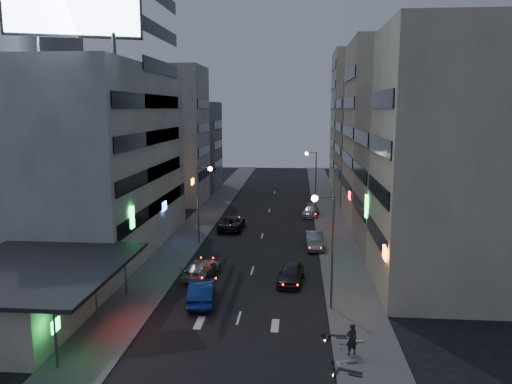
# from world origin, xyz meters

# --- Properties ---
(ground) EXTENTS (180.00, 180.00, 0.00)m
(ground) POSITION_xyz_m (0.00, 0.00, 0.00)
(ground) COLOR black
(ground) RESTS_ON ground
(sidewalk_left) EXTENTS (4.00, 120.00, 0.12)m
(sidewalk_left) POSITION_xyz_m (-8.00, 30.00, 0.06)
(sidewalk_left) COLOR #4C4C4F
(sidewalk_left) RESTS_ON ground
(sidewalk_right) EXTENTS (4.00, 120.00, 0.12)m
(sidewalk_right) POSITION_xyz_m (8.00, 30.00, 0.06)
(sidewalk_right) COLOR #4C4C4F
(sidewalk_right) RESTS_ON ground
(food_court) EXTENTS (11.00, 13.00, 3.88)m
(food_court) POSITION_xyz_m (-13.90, 2.00, 1.98)
(food_court) COLOR beige
(food_court) RESTS_ON ground
(white_building) EXTENTS (14.00, 24.00, 18.00)m
(white_building) POSITION_xyz_m (-17.00, 20.00, 9.00)
(white_building) COLOR silver
(white_building) RESTS_ON ground
(grey_tower) EXTENTS (10.00, 14.00, 34.00)m
(grey_tower) POSITION_xyz_m (-26.00, 23.00, 17.00)
(grey_tower) COLOR gray
(grey_tower) RESTS_ON ground
(shophouse_near) EXTENTS (10.00, 11.00, 20.00)m
(shophouse_near) POSITION_xyz_m (15.00, 10.50, 10.00)
(shophouse_near) COLOR beige
(shophouse_near) RESTS_ON ground
(shophouse_mid) EXTENTS (11.00, 12.00, 16.00)m
(shophouse_mid) POSITION_xyz_m (15.50, 22.00, 8.00)
(shophouse_mid) COLOR tan
(shophouse_mid) RESTS_ON ground
(shophouse_far) EXTENTS (10.00, 14.00, 22.00)m
(shophouse_far) POSITION_xyz_m (15.00, 35.00, 11.00)
(shophouse_far) COLOR beige
(shophouse_far) RESTS_ON ground
(far_left_a) EXTENTS (11.00, 10.00, 20.00)m
(far_left_a) POSITION_xyz_m (-15.50, 45.00, 10.00)
(far_left_a) COLOR silver
(far_left_a) RESTS_ON ground
(far_left_b) EXTENTS (12.00, 10.00, 15.00)m
(far_left_b) POSITION_xyz_m (-16.00, 58.00, 7.50)
(far_left_b) COLOR gray
(far_left_b) RESTS_ON ground
(far_right_a) EXTENTS (11.00, 12.00, 18.00)m
(far_right_a) POSITION_xyz_m (15.50, 50.00, 9.00)
(far_right_a) COLOR tan
(far_right_a) RESTS_ON ground
(far_right_b) EXTENTS (12.00, 12.00, 24.00)m
(far_right_b) POSITION_xyz_m (16.00, 64.00, 12.00)
(far_right_b) COLOR beige
(far_right_b) RESTS_ON ground
(billboard) EXTENTS (9.52, 3.75, 6.20)m
(billboard) POSITION_xyz_m (-12.99, 9.97, 21.66)
(billboard) COLOR #595B60
(billboard) RESTS_ON white_building
(street_lamp_right_near) EXTENTS (1.60, 0.44, 8.02)m
(street_lamp_right_near) POSITION_xyz_m (5.90, 6.00, 5.36)
(street_lamp_right_near) COLOR #595B60
(street_lamp_right_near) RESTS_ON sidewalk_right
(street_lamp_left) EXTENTS (1.60, 0.44, 8.02)m
(street_lamp_left) POSITION_xyz_m (-5.90, 22.00, 5.36)
(street_lamp_left) COLOR #595B60
(street_lamp_left) RESTS_ON sidewalk_left
(street_lamp_right_far) EXTENTS (1.60, 0.44, 8.02)m
(street_lamp_right_far) POSITION_xyz_m (5.90, 40.00, 5.36)
(street_lamp_right_far) COLOR #595B60
(street_lamp_right_far) RESTS_ON sidewalk_right
(parked_car_right_near) EXTENTS (2.41, 4.79, 1.56)m
(parked_car_right_near) POSITION_xyz_m (3.39, 11.14, 0.78)
(parked_car_right_near) COLOR #29282D
(parked_car_right_near) RESTS_ON ground
(parked_car_right_mid) EXTENTS (1.95, 4.94, 1.60)m
(parked_car_right_mid) POSITION_xyz_m (5.60, 21.51, 0.80)
(parked_car_right_mid) COLOR gray
(parked_car_right_mid) RESTS_ON ground
(parked_car_left) EXTENTS (2.80, 5.79, 1.59)m
(parked_car_left) POSITION_xyz_m (-3.77, 28.70, 0.79)
(parked_car_left) COLOR #242529
(parked_car_left) RESTS_ON ground
(parked_car_right_far) EXTENTS (2.54, 4.94, 1.37)m
(parked_car_right_far) POSITION_xyz_m (5.60, 36.59, 0.68)
(parked_car_right_far) COLOR #ADAEB5
(parked_car_right_far) RESTS_ON ground
(road_car_blue) EXTENTS (2.34, 5.20, 1.66)m
(road_car_blue) POSITION_xyz_m (-2.99, 6.49, 0.83)
(road_car_blue) COLOR navy
(road_car_blue) RESTS_ON ground
(road_car_silver) EXTENTS (2.94, 5.32, 1.46)m
(road_car_silver) POSITION_xyz_m (-4.10, 12.11, 0.73)
(road_car_silver) COLOR #ADB0B5
(road_car_silver) RESTS_ON ground
(person) EXTENTS (0.80, 0.67, 1.86)m
(person) POSITION_xyz_m (7.01, -0.71, 1.05)
(person) COLOR black
(person) RESTS_ON sidewalk_right
(scooter_black_a) EXTENTS (1.31, 2.16, 1.25)m
(scooter_black_a) POSITION_xyz_m (7.45, -2.69, 0.74)
(scooter_black_a) COLOR black
(scooter_black_a) RESTS_ON sidewalk_right
(scooter_silver_a) EXTENTS (1.01, 1.79, 1.04)m
(scooter_silver_a) POSITION_xyz_m (7.17, -1.26, 0.64)
(scooter_silver_a) COLOR silver
(scooter_silver_a) RESTS_ON sidewalk_right
(scooter_blue) EXTENTS (0.99, 1.70, 0.98)m
(scooter_blue) POSITION_xyz_m (7.29, 0.79, 0.61)
(scooter_blue) COLOR navy
(scooter_blue) RESTS_ON sidewalk_right
(scooter_black_b) EXTENTS (0.68, 1.92, 1.16)m
(scooter_black_b) POSITION_xyz_m (6.98, 1.73, 0.70)
(scooter_black_b) COLOR black
(scooter_black_b) RESTS_ON sidewalk_right
(scooter_silver_b) EXTENTS (0.63, 1.62, 0.97)m
(scooter_silver_b) POSITION_xyz_m (7.91, 1.15, 0.61)
(scooter_silver_b) COLOR #B5B8BD
(scooter_silver_b) RESTS_ON sidewalk_right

